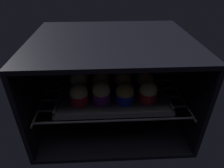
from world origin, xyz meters
TOP-DOWN VIEW (x-y plane):
  - oven_cavity at (0.00, 26.25)cm, footprint 59.00×47.00cm
  - oven_rack at (0.00, 22.00)cm, footprint 54.80×42.00cm
  - baking_tray at (0.00, 20.05)cm, footprint 41.20×32.86cm
  - muffin_row0_col0 at (-12.19, 11.69)cm, footprint 6.56×6.56cm
  - muffin_row0_col1 at (-4.24, 11.91)cm, footprint 6.53×6.53cm
  - muffin_row0_col2 at (4.14, 11.35)cm, footprint 6.60×6.60cm
  - muffin_row0_col3 at (12.62, 11.91)cm, footprint 6.59×6.59cm
  - muffin_row1_col0 at (-12.91, 20.12)cm, footprint 6.93×6.93cm
  - muffin_row1_col1 at (-4.38, 19.80)cm, footprint 6.53×6.53cm
  - muffin_row1_col2 at (4.20, 19.66)cm, footprint 6.53×6.53cm
  - muffin_row1_col3 at (12.90, 19.71)cm, footprint 6.53×6.53cm
  - muffin_row2_col0 at (-12.71, 28.02)cm, footprint 6.62×6.62cm
  - muffin_row2_col1 at (-4.40, 28.51)cm, footprint 6.93×6.93cm
  - muffin_row2_col2 at (4.22, 28.61)cm, footprint 6.81×6.81cm
  - muffin_row2_col3 at (12.16, 28.27)cm, footprint 6.53×6.53cm

SIDE VIEW (x-z plane):
  - oven_rack at x=0.00cm, z-range 13.20..14.00cm
  - baking_tray at x=0.00cm, z-range 13.57..15.77cm
  - oven_cavity at x=0.00cm, z-range -1.50..35.50cm
  - muffin_row2_col3 at x=12.16cm, z-range 14.86..22.36cm
  - muffin_row1_col3 at x=12.90cm, z-range 14.88..22.45cm
  - muffin_row0_col0 at x=-12.19cm, z-range 14.92..22.46cm
  - muffin_row0_col2 at x=4.14cm, z-range 14.72..22.68cm
  - muffin_row0_col3 at x=12.62cm, z-range 14.89..22.59cm
  - muffin_row2_col2 at x=4.22cm, z-range 14.85..22.65cm
  - muffin_row1_col2 at x=4.20cm, z-range 14.91..22.84cm
  - muffin_row1_col1 at x=-4.38cm, z-range 14.94..22.86cm
  - muffin_row0_col1 at x=-4.24cm, z-range 14.91..23.09cm
  - muffin_row2_col0 at x=-12.71cm, z-range 14.92..23.09cm
  - muffin_row2_col1 at x=-4.40cm, z-range 14.95..23.20cm
  - muffin_row1_col0 at x=-12.91cm, z-range 14.90..23.75cm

